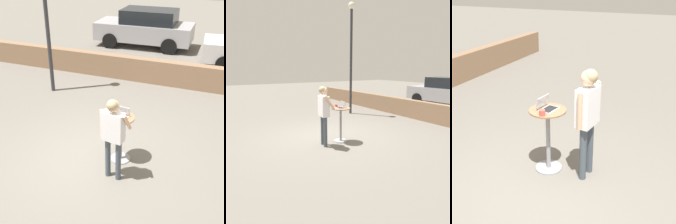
{
  "view_description": "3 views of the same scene",
  "coord_description": "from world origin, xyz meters",
  "views": [
    {
      "loc": [
        2.52,
        -5.12,
        4.19
      ],
      "look_at": [
        0.41,
        0.16,
        1.18
      ],
      "focal_mm": 50.0,
      "sensor_mm": 36.0,
      "label": 1
    },
    {
      "loc": [
        6.17,
        -3.31,
        2.29
      ],
      "look_at": [
        0.8,
        -0.02,
        1.0
      ],
      "focal_mm": 35.0,
      "sensor_mm": 36.0,
      "label": 2
    },
    {
      "loc": [
        -3.36,
        -1.83,
        2.95
      ],
      "look_at": [
        0.75,
        0.01,
        1.0
      ],
      "focal_mm": 50.0,
      "sensor_mm": 36.0,
      "label": 3
    }
  ],
  "objects": [
    {
      "name": "coffee_mug",
      "position": [
        0.36,
        0.19,
        1.11
      ],
      "size": [
        0.12,
        0.09,
        0.09
      ],
      "color": "#C14C42",
      "rests_on": "cafe_table"
    },
    {
      "name": "ground_plane",
      "position": [
        0.0,
        0.0,
        0.0
      ],
      "size": [
        50.0,
        50.0,
        0.0
      ],
      "primitive_type": "plane",
      "color": "slate"
    },
    {
      "name": "laptop",
      "position": [
        0.59,
        0.23,
        1.11
      ],
      "size": [
        0.33,
        0.3,
        0.21
      ],
      "color": "#B7BABF",
      "rests_on": "cafe_table"
    },
    {
      "name": "cafe_table",
      "position": [
        0.58,
        0.21,
        0.64
      ],
      "size": [
        0.59,
        0.59,
        1.06
      ],
      "color": "gray",
      "rests_on": "ground_plane"
    },
    {
      "name": "standing_person",
      "position": [
        0.66,
        -0.42,
        1.14
      ],
      "size": [
        0.59,
        0.36,
        1.77
      ],
      "color": "#424C56",
      "rests_on": "ground_plane"
    }
  ]
}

